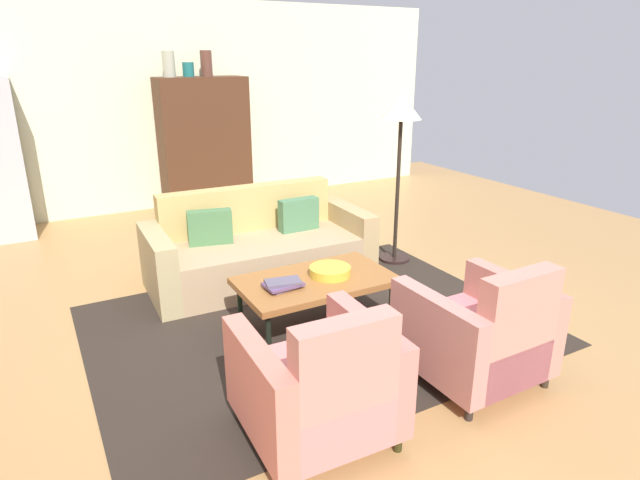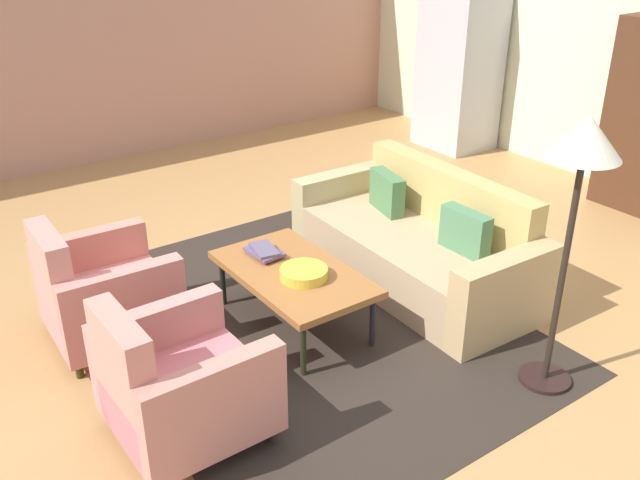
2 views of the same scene
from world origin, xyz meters
The scene contains 14 objects.
ground_plane centered at (0.00, 0.00, 0.00)m, with size 10.48×10.48×0.00m, color tan.
wall_back centered at (0.00, 4.37, 1.40)m, with size 8.50×0.12×2.80m, color beige.
area_rug centered at (0.00, 0.12, 0.00)m, with size 3.40×2.60×0.01m, color #2E251F.
couch centered at (0.00, 1.26, 0.29)m, with size 2.13×0.96×0.86m.
coffee_table centered at (0.00, 0.07, 0.40)m, with size 1.20×0.70×0.44m.
armchair_left centered at (-0.60, -1.09, 0.34)m, with size 0.83×0.83×0.88m.
armchair_right centered at (0.60, -1.09, 0.34)m, with size 0.81×0.81×0.88m.
fruit_bowl centered at (0.13, 0.07, 0.47)m, with size 0.33×0.33×0.07m, color gold.
book_stack centered at (-0.30, 0.03, 0.47)m, with size 0.29×0.20×0.06m.
cabinet centered at (0.38, 4.02, 0.90)m, with size 1.20×0.51×1.80m.
vase_tall centered at (-0.02, 4.02, 1.96)m, with size 0.16×0.16×0.33m, color #ABAE95.
vase_round centered at (0.23, 4.02, 1.89)m, with size 0.15×0.15×0.18m, color #1D6965.
vase_small centered at (0.48, 4.02, 1.97)m, with size 0.16×0.16×0.33m, color brown.
floor_lamp centered at (1.46, 1.00, 1.44)m, with size 0.40×0.40×1.72m.
Camera 1 is at (-1.82, -3.29, 2.08)m, focal length 29.99 mm.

